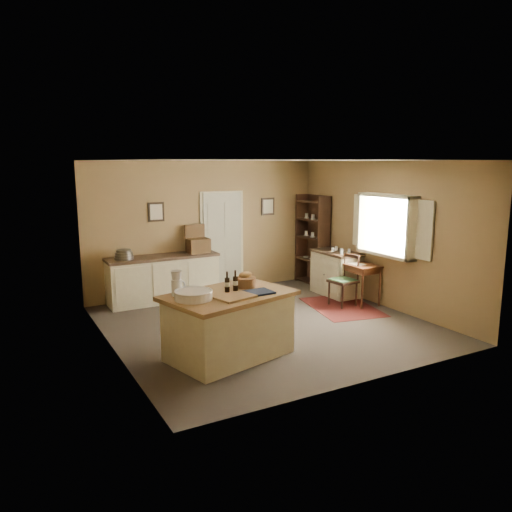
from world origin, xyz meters
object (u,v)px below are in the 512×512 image
(work_island, at_px, (228,323))
(writing_desk, at_px, (359,269))
(sideboard, at_px, (164,277))
(shelving_unit, at_px, (314,240))
(desk_chair, at_px, (343,281))
(right_cabinet, at_px, (336,273))

(work_island, relative_size, writing_desk, 2.35)
(work_island, height_order, writing_desk, work_island)
(sideboard, xyz_separation_m, shelving_unit, (3.38, -0.20, 0.50))
(sideboard, distance_m, desk_chair, 3.44)
(desk_chair, relative_size, shelving_unit, 0.48)
(sideboard, relative_size, right_cabinet, 2.03)
(writing_desk, xyz_separation_m, right_cabinet, (-0.00, 0.68, -0.21))
(right_cabinet, bearing_deg, work_island, -149.95)
(writing_desk, relative_size, shelving_unit, 0.42)
(work_island, bearing_deg, desk_chair, 8.23)
(work_island, height_order, desk_chair, work_island)
(work_island, xyz_separation_m, shelving_unit, (3.50, 2.95, 0.50))
(work_island, relative_size, sideboard, 0.90)
(desk_chair, distance_m, shelving_unit, 1.87)
(desk_chair, relative_size, right_cabinet, 0.89)
(writing_desk, height_order, desk_chair, desk_chair)
(desk_chair, height_order, right_cabinet, right_cabinet)
(shelving_unit, bearing_deg, work_island, -139.85)
(sideboard, height_order, desk_chair, sideboard)
(work_island, xyz_separation_m, desk_chair, (2.97, 1.24, -0.01))
(desk_chair, bearing_deg, writing_desk, -3.29)
(writing_desk, bearing_deg, shelving_unit, 84.90)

